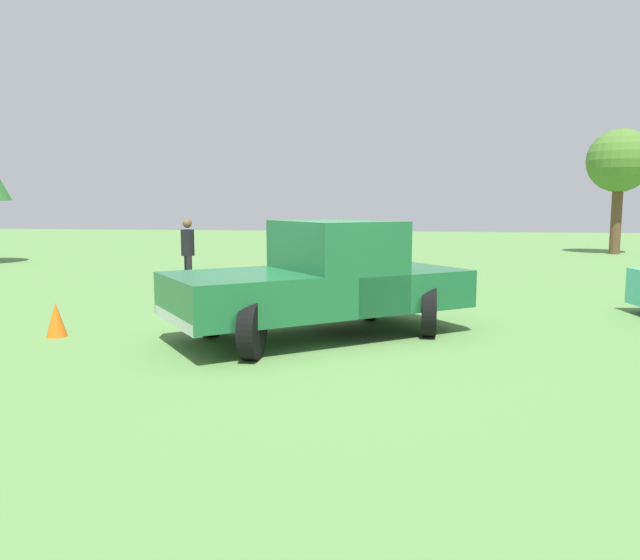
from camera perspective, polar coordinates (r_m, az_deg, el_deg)
The scene contains 5 objects.
ground_plane at distance 9.64m, azimuth -0.27°, elevation -5.37°, with size 80.00×80.00×0.00m, color #5B8C47.
pickup_truck at distance 9.61m, azimuth 0.63°, elevation 0.32°, with size 4.45×4.91×1.82m.
person_bystander at distance 15.24m, azimuth -12.24°, elevation 2.79°, with size 0.45×0.45×1.75m.
tree_back_right at distance 28.96m, azimuth 26.17°, elevation 9.84°, with size 2.64×2.64×5.26m.
traffic_cone at distance 10.49m, azimuth -23.41°, elevation -3.41°, with size 0.32×0.32×0.55m, color orange.
Camera 1 is at (9.29, 1.53, 2.06)m, focal length 34.28 mm.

